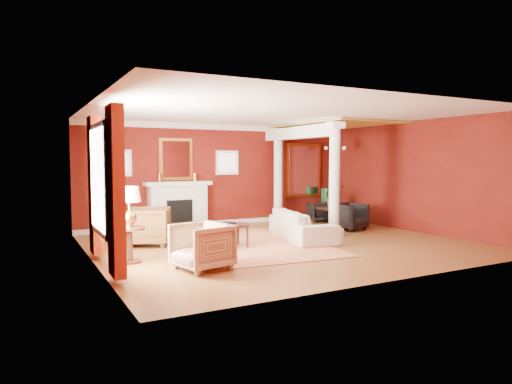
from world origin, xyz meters
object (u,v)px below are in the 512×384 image
armchair_stripe (202,244)px  side_table (129,212)px  coffee_table (228,226)px  armchair_leopard (147,224)px  dining_table (335,211)px  sofa (302,220)px

armchair_stripe → side_table: side_table is taller
coffee_table → side_table: bearing=-168.6°
armchair_leopard → armchair_stripe: size_ratio=1.06×
coffee_table → dining_table: dining_table is taller
armchair_leopard → armchair_stripe: 2.66m
armchair_stripe → dining_table: bearing=109.1°
armchair_stripe → side_table: bearing=-151.4°
side_table → dining_table: size_ratio=1.01×
sofa → dining_table: sofa is taller
coffee_table → armchair_stripe: bearing=-127.3°
coffee_table → dining_table: size_ratio=0.73×
sofa → armchair_stripe: size_ratio=2.63×
coffee_table → dining_table: 4.61m
armchair_stripe → coffee_table: 1.95m
armchair_leopard → armchair_stripe: armchair_leopard is taller
side_table → dining_table: bearing=19.3°
coffee_table → sofa: bearing=4.7°
coffee_table → side_table: (-2.15, -0.44, 0.46)m
armchair_stripe → dining_table: 6.37m
side_table → dining_table: side_table is taller
sofa → armchair_leopard: size_ratio=2.48×
coffee_table → side_table: side_table is taller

